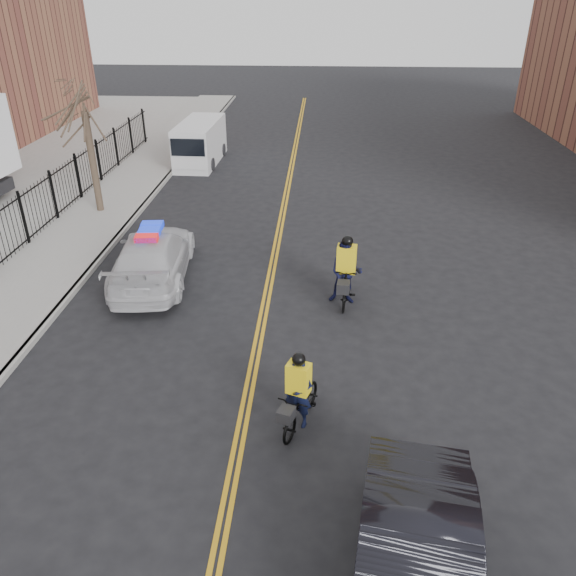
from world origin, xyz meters
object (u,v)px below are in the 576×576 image
(cargo_van, at_px, (199,144))
(cyclist_far, at_px, (346,277))
(police_cruiser, at_px, (153,256))
(cyclist_near, at_px, (298,400))

(cargo_van, height_order, cyclist_far, cyclist_far)
(cargo_van, bearing_deg, cyclist_far, -61.91)
(police_cruiser, bearing_deg, cyclist_far, 163.41)
(cyclist_near, bearing_deg, cargo_van, 126.61)
(police_cruiser, xyz_separation_m, cyclist_near, (4.93, -6.57, -0.16))
(cyclist_near, height_order, cyclist_far, cyclist_far)
(cargo_van, bearing_deg, police_cruiser, -83.30)
(police_cruiser, relative_size, cyclist_near, 2.86)
(cargo_van, xyz_separation_m, cyclist_near, (6.11, -20.08, -0.41))
(police_cruiser, bearing_deg, cargo_van, -90.93)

